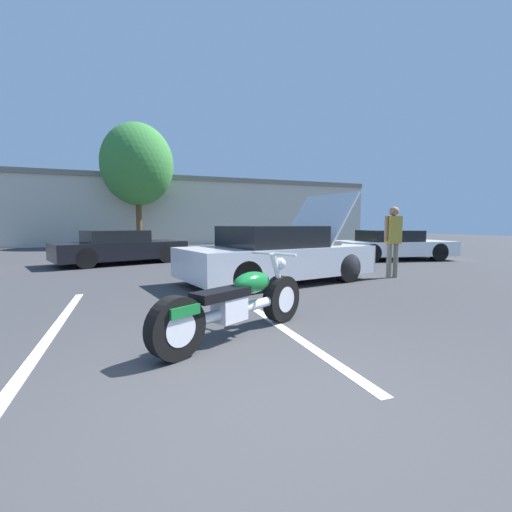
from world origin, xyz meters
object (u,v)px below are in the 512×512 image
at_px(show_car_hood_open, 277,255).
at_px(parked_car_right_row, 391,245).
at_px(parked_car_mid_right_row, 285,240).
at_px(tree_background, 137,165).
at_px(spectator_by_show_car, 393,236).
at_px(motorcycle, 237,304).
at_px(parked_car_mid_left_row, 119,247).

bearing_deg(show_car_hood_open, parked_car_right_row, 15.82).
bearing_deg(parked_car_mid_right_row, tree_background, 140.39).
bearing_deg(spectator_by_show_car, show_car_hood_open, 171.91).
xyz_separation_m(motorcycle, parked_car_mid_right_row, (5.78, 11.10, 0.17)).
distance_m(parked_car_mid_right_row, spectator_by_show_car, 8.21).
relative_size(parked_car_right_row, spectator_by_show_car, 2.54).
bearing_deg(show_car_hood_open, parked_car_mid_right_row, 52.08).
bearing_deg(spectator_by_show_car, parked_car_mid_right_row, 83.50).
distance_m(show_car_hood_open, parked_car_right_row, 6.76).
distance_m(parked_car_right_row, spectator_by_show_car, 4.74).
distance_m(motorcycle, show_car_hood_open, 3.90).
relative_size(motorcycle, spectator_by_show_car, 1.22).
distance_m(tree_background, parked_car_right_row, 14.52).
xyz_separation_m(parked_car_mid_left_row, spectator_by_show_car, (6.33, -5.58, 0.49)).
relative_size(tree_background, show_car_hood_open, 1.54).
xyz_separation_m(tree_background, parked_car_mid_right_row, (6.41, -6.31, -4.15)).
distance_m(tree_background, spectator_by_show_car, 15.89).
bearing_deg(spectator_by_show_car, tree_background, 110.78).
xyz_separation_m(parked_car_right_row, parked_car_mid_left_row, (-9.45, 2.04, 0.01)).
relative_size(tree_background, parked_car_mid_left_row, 1.60).
distance_m(tree_background, parked_car_mid_right_row, 9.91).
height_order(tree_background, show_car_hood_open, tree_background).
bearing_deg(parked_car_right_row, motorcycle, -129.91).
relative_size(tree_background, parked_car_mid_right_row, 1.64).
height_order(motorcycle, parked_car_right_row, parked_car_right_row).
relative_size(tree_background, parked_car_right_row, 1.61).
bearing_deg(parked_car_mid_right_row, parked_car_mid_left_row, -155.61).
height_order(tree_background, parked_car_mid_right_row, tree_background).
xyz_separation_m(parked_car_right_row, parked_car_mid_right_row, (-2.19, 4.61, 0.03)).
bearing_deg(tree_background, parked_car_mid_left_row, -95.46).
relative_size(parked_car_mid_right_row, spectator_by_show_car, 2.49).
distance_m(motorcycle, parked_car_mid_right_row, 12.51).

